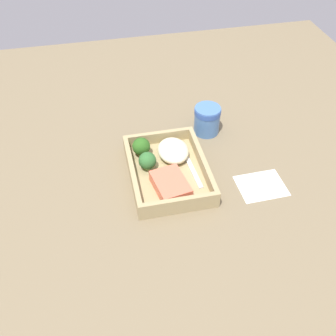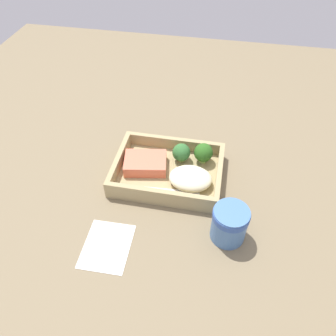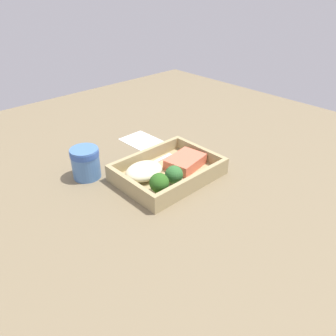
% 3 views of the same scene
% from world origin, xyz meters
% --- Properties ---
extents(ground_plane, '(1.60, 1.60, 0.02)m').
position_xyz_m(ground_plane, '(0.00, 0.00, -0.01)').
color(ground_plane, '#76674B').
extents(takeout_tray, '(0.26, 0.19, 0.01)m').
position_xyz_m(takeout_tray, '(0.00, 0.00, 0.01)').
color(takeout_tray, tan).
rests_on(takeout_tray, ground_plane).
extents(tray_rim, '(0.26, 0.19, 0.03)m').
position_xyz_m(tray_rim, '(0.00, 0.00, 0.03)').
color(tray_rim, tan).
rests_on(tray_rim, takeout_tray).
extents(salmon_fillet, '(0.11, 0.09, 0.03)m').
position_xyz_m(salmon_fillet, '(-0.06, 0.01, 0.03)').
color(salmon_fillet, '#E76C4E').
rests_on(salmon_fillet, takeout_tray).
extents(mashed_potatoes, '(0.10, 0.08, 0.04)m').
position_xyz_m(mashed_potatoes, '(0.06, -0.03, 0.03)').
color(mashed_potatoes, beige).
rests_on(mashed_potatoes, takeout_tray).
extents(broccoli_floret_1, '(0.05, 0.05, 0.05)m').
position_xyz_m(broccoli_floret_1, '(0.08, 0.05, 0.04)').
color(broccoli_floret_1, '#8CAE5F').
rests_on(broccoli_floret_1, takeout_tray).
extents(broccoli_floret_2, '(0.04, 0.04, 0.05)m').
position_xyz_m(broccoli_floret_2, '(0.02, 0.05, 0.04)').
color(broccoli_floret_2, '#85A45F').
rests_on(broccoli_floret_2, takeout_tray).
extents(fork, '(0.16, 0.03, 0.00)m').
position_xyz_m(fork, '(0.02, -0.06, 0.01)').
color(fork, silver).
rests_on(fork, takeout_tray).
extents(paper_cup, '(0.07, 0.07, 0.08)m').
position_xyz_m(paper_cup, '(0.15, -0.15, 0.05)').
color(paper_cup, '#4874AF').
rests_on(paper_cup, ground_plane).
extents(receipt_slip, '(0.10, 0.12, 0.00)m').
position_xyz_m(receipt_slip, '(-0.09, -0.22, 0.00)').
color(receipt_slip, white).
rests_on(receipt_slip, ground_plane).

